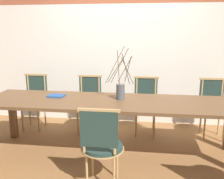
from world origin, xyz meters
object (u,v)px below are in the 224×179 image
at_px(dining_table, 112,107).
at_px(vase_centerpiece, 121,90).
at_px(chair_far_center, 145,104).
at_px(book_stack, 56,96).

bearing_deg(dining_table, vase_centerpiece, 41.80).
bearing_deg(chair_far_center, dining_table, 60.27).
height_order(dining_table, book_stack, book_stack).
distance_m(chair_far_center, book_stack, 1.42).
xyz_separation_m(dining_table, vase_centerpiece, (0.10, 0.09, 0.21)).
height_order(chair_far_center, vase_centerpiece, vase_centerpiece).
relative_size(dining_table, vase_centerpiece, 4.95).
relative_size(chair_far_center, book_stack, 4.01).
relative_size(dining_table, book_stack, 14.82).
xyz_separation_m(dining_table, book_stack, (-0.79, 0.11, 0.09)).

